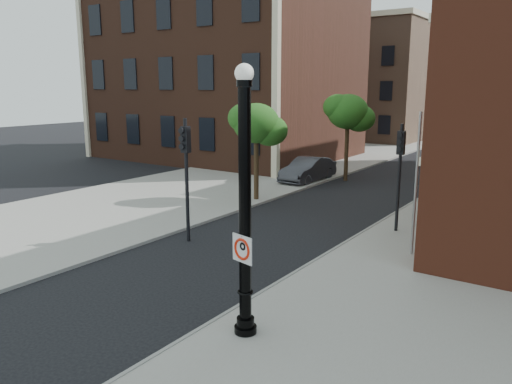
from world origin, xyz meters
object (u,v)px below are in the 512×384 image
Objects in this scene: no_parking_sign at (242,249)px; traffic_signal_left at (186,160)px; lamppost at (245,218)px; traffic_signal_right at (400,161)px; parked_car at (308,170)px.

traffic_signal_left is at bearing 154.11° from no_parking_sign.
lamppost is at bearing -45.82° from traffic_signal_left.
traffic_signal_left is at bearing 142.16° from lamppost.
no_parking_sign is at bearing -76.69° from lamppost.
traffic_signal_left is at bearing -140.10° from traffic_signal_right.
lamppost is 0.67m from no_parking_sign.
traffic_signal_left reaches higher than parked_car.
traffic_signal_left is at bearing -80.16° from parked_car.
lamppost reaches higher than traffic_signal_left.
traffic_signal_right reaches higher than parked_car.
traffic_signal_right is at bearing 89.88° from lamppost.
no_parking_sign is at bearing -91.43° from traffic_signal_right.
no_parking_sign is 7.80m from traffic_signal_left.
parked_car is at bearing 135.47° from traffic_signal_right.
traffic_signal_right is at bearing 33.44° from traffic_signal_left.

